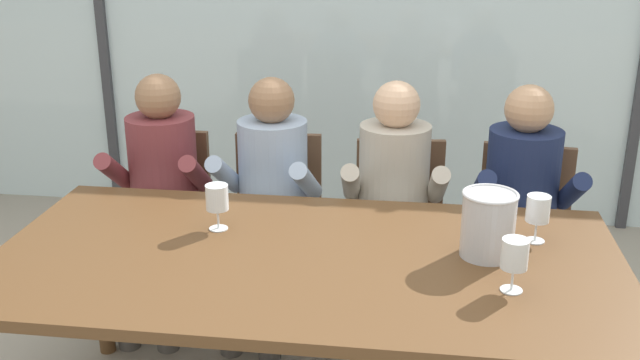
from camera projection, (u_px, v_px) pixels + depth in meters
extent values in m
plane|color=#9E9384|center=(337.00, 305.00, 3.72)|extent=(14.00, 14.00, 0.00)
cube|color=silver|center=(363.00, 13.00, 4.45)|extent=(7.37, 0.03, 2.60)
cube|color=#38383D|center=(101.00, 9.00, 4.64)|extent=(0.06, 0.06, 2.60)
cube|color=#386633|center=(391.00, 9.00, 8.44)|extent=(13.37, 2.40, 1.67)
cube|color=brown|center=(306.00, 260.00, 2.54)|extent=(2.17, 1.10, 0.04)
cylinder|color=brown|center=(100.00, 280.00, 3.21)|extent=(0.07, 0.07, 0.72)
cylinder|color=brown|center=(565.00, 311.00, 2.96)|extent=(0.07, 0.07, 0.72)
cube|color=brown|center=(158.00, 227.00, 3.58)|extent=(0.45, 0.45, 0.03)
cube|color=brown|center=(169.00, 170.00, 3.69)|extent=(0.42, 0.05, 0.42)
cylinder|color=brown|center=(109.00, 282.00, 3.51)|extent=(0.04, 0.04, 0.42)
cylinder|color=brown|center=(185.00, 288.00, 3.45)|extent=(0.04, 0.04, 0.42)
cylinder|color=brown|center=(140.00, 249.00, 3.86)|extent=(0.04, 0.04, 0.42)
cylinder|color=brown|center=(210.00, 254.00, 3.80)|extent=(0.04, 0.04, 0.42)
cube|color=brown|center=(275.00, 233.00, 3.52)|extent=(0.47, 0.47, 0.03)
cube|color=brown|center=(279.00, 175.00, 3.63)|extent=(0.42, 0.06, 0.42)
cylinder|color=brown|center=(230.00, 291.00, 3.43)|extent=(0.04, 0.04, 0.42)
cylinder|color=brown|center=(312.00, 294.00, 3.40)|extent=(0.04, 0.04, 0.42)
cylinder|color=brown|center=(244.00, 256.00, 3.78)|extent=(0.04, 0.04, 0.42)
cylinder|color=brown|center=(317.00, 258.00, 3.76)|extent=(0.04, 0.04, 0.42)
cube|color=brown|center=(400.00, 241.00, 3.42)|extent=(0.48, 0.48, 0.03)
cube|color=brown|center=(400.00, 182.00, 3.53)|extent=(0.42, 0.07, 0.42)
cylinder|color=brown|center=(359.00, 302.00, 3.33)|extent=(0.04, 0.04, 0.42)
cylinder|color=brown|center=(443.00, 304.00, 3.31)|extent=(0.04, 0.04, 0.42)
cylinder|color=brown|center=(359.00, 265.00, 3.68)|extent=(0.04, 0.04, 0.42)
cylinder|color=brown|center=(435.00, 266.00, 3.67)|extent=(0.04, 0.04, 0.42)
cube|color=brown|center=(521.00, 249.00, 3.35)|extent=(0.49, 0.49, 0.03)
cube|color=brown|center=(526.00, 188.00, 3.45)|extent=(0.42, 0.09, 0.42)
cylinder|color=brown|center=(472.00, 306.00, 3.30)|extent=(0.04, 0.04, 0.42)
cylinder|color=brown|center=(561.00, 317.00, 3.20)|extent=(0.04, 0.04, 0.42)
cylinder|color=brown|center=(478.00, 269.00, 3.64)|extent=(0.04, 0.04, 0.42)
cylinder|color=brown|center=(558.00, 278.00, 3.55)|extent=(0.04, 0.04, 0.42)
cylinder|color=brown|center=(164.00, 170.00, 3.49)|extent=(0.33, 0.33, 0.52)
sphere|color=#936B4C|center=(158.00, 97.00, 3.37)|extent=(0.21, 0.21, 0.21)
cube|color=#47423D|center=(136.00, 236.00, 3.40)|extent=(0.15, 0.41, 0.13)
cube|color=#47423D|center=(174.00, 238.00, 3.38)|extent=(0.15, 0.41, 0.13)
cylinder|color=#47423D|center=(126.00, 304.00, 3.29)|extent=(0.10, 0.10, 0.44)
cylinder|color=#47423D|center=(165.00, 306.00, 3.27)|extent=(0.10, 0.10, 0.44)
cylinder|color=brown|center=(115.00, 172.00, 3.38)|extent=(0.09, 0.33, 0.26)
cylinder|color=brown|center=(196.00, 174.00, 3.35)|extent=(0.09, 0.33, 0.26)
cylinder|color=#9EB2D1|center=(273.00, 175.00, 3.42)|extent=(0.35, 0.35, 0.52)
sphere|color=#936B4C|center=(271.00, 100.00, 3.30)|extent=(0.21, 0.21, 0.21)
cube|color=#47423D|center=(243.00, 241.00, 3.34)|extent=(0.17, 0.41, 0.13)
cube|color=#47423D|center=(281.00, 245.00, 3.31)|extent=(0.17, 0.41, 0.13)
cylinder|color=#47423D|center=(230.00, 309.00, 3.24)|extent=(0.10, 0.10, 0.44)
cylinder|color=#47423D|center=(269.00, 314.00, 3.20)|extent=(0.10, 0.10, 0.44)
cylinder|color=#9EB2D1|center=(225.00, 175.00, 3.34)|extent=(0.11, 0.33, 0.26)
cylinder|color=#9EB2D1|center=(306.00, 181.00, 3.26)|extent=(0.11, 0.33, 0.26)
cylinder|color=#B7AD9E|center=(394.00, 180.00, 3.35)|extent=(0.34, 0.34, 0.52)
sphere|color=#DBAD89|center=(397.00, 105.00, 3.23)|extent=(0.21, 0.21, 0.21)
cube|color=#47423D|center=(372.00, 250.00, 3.26)|extent=(0.15, 0.41, 0.13)
cube|color=#47423D|center=(413.00, 252.00, 3.24)|extent=(0.15, 0.41, 0.13)
cylinder|color=#47423D|center=(370.00, 321.00, 3.15)|extent=(0.10, 0.10, 0.44)
cylinder|color=#47423D|center=(412.00, 323.00, 3.14)|extent=(0.10, 0.10, 0.44)
cylinder|color=#B7AD9E|center=(351.00, 183.00, 3.24)|extent=(0.10, 0.33, 0.26)
cylinder|color=#B7AD9E|center=(438.00, 185.00, 3.21)|extent=(0.10, 0.33, 0.26)
cylinder|color=#192347|center=(521.00, 186.00, 3.28)|extent=(0.33, 0.33, 0.52)
sphere|color=tan|center=(529.00, 109.00, 3.15)|extent=(0.21, 0.21, 0.21)
cube|color=#47423D|center=(502.00, 258.00, 3.18)|extent=(0.15, 0.41, 0.13)
cube|color=#47423D|center=(545.00, 260.00, 3.17)|extent=(0.15, 0.41, 0.13)
cylinder|color=#47423D|center=(504.00, 331.00, 3.08)|extent=(0.10, 0.10, 0.44)
cylinder|color=#47423D|center=(548.00, 333.00, 3.06)|extent=(0.10, 0.10, 0.44)
cylinder|color=#192347|center=(482.00, 189.00, 3.17)|extent=(0.09, 0.33, 0.26)
cylinder|color=#192347|center=(572.00, 192.00, 3.14)|extent=(0.09, 0.33, 0.26)
cylinder|color=#B7B7BC|center=(488.00, 225.00, 2.49)|extent=(0.18, 0.18, 0.23)
torus|color=silver|center=(491.00, 194.00, 2.45)|extent=(0.19, 0.19, 0.01)
cylinder|color=silver|center=(535.00, 241.00, 2.64)|extent=(0.07, 0.07, 0.00)
cylinder|color=silver|center=(536.00, 231.00, 2.63)|extent=(0.01, 0.01, 0.07)
cylinder|color=silver|center=(538.00, 209.00, 2.60)|extent=(0.08, 0.08, 0.09)
cylinder|color=#560C1E|center=(537.00, 215.00, 2.61)|extent=(0.07, 0.07, 0.04)
cylinder|color=silver|center=(219.00, 228.00, 2.74)|extent=(0.07, 0.07, 0.00)
cylinder|color=silver|center=(218.00, 219.00, 2.73)|extent=(0.01, 0.01, 0.07)
cylinder|color=silver|center=(217.00, 197.00, 2.70)|extent=(0.08, 0.08, 0.09)
cylinder|color=#560C1E|center=(217.00, 204.00, 2.71)|extent=(0.07, 0.07, 0.04)
cylinder|color=silver|center=(511.00, 290.00, 2.29)|extent=(0.07, 0.07, 0.00)
cylinder|color=silver|center=(512.00, 279.00, 2.28)|extent=(0.01, 0.01, 0.07)
cylinder|color=silver|center=(515.00, 254.00, 2.25)|extent=(0.08, 0.08, 0.09)
cylinder|color=maroon|center=(514.00, 262.00, 2.26)|extent=(0.07, 0.07, 0.04)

